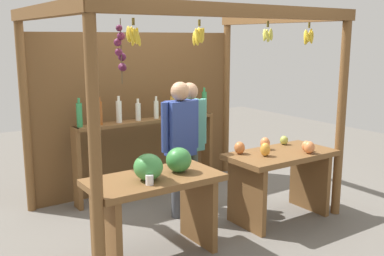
{
  "coord_description": "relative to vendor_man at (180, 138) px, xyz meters",
  "views": [
    {
      "loc": [
        -2.75,
        -4.29,
        2.04
      ],
      "look_at": [
        0.0,
        -0.21,
        1.05
      ],
      "focal_mm": 42.29,
      "sensor_mm": 36.0,
      "label": 1
    }
  ],
  "objects": [
    {
      "name": "ground_plane",
      "position": [
        0.09,
        0.11,
        -0.93
      ],
      "size": [
        12.0,
        12.0,
        0.0
      ],
      "primitive_type": "plane",
      "color": "slate",
      "rests_on": "ground"
    },
    {
      "name": "fruit_counter_right",
      "position": [
        0.9,
        -0.68,
        -0.36
      ],
      "size": [
        1.24,
        0.64,
        0.93
      ],
      "color": "brown",
      "rests_on": "ground"
    },
    {
      "name": "bottle_shelf_unit",
      "position": [
        0.06,
        0.9,
        -0.12
      ],
      "size": [
        1.97,
        0.22,
        1.36
      ],
      "color": "brown",
      "rests_on": "ground"
    },
    {
      "name": "market_stall",
      "position": [
        0.08,
        0.58,
        0.45
      ],
      "size": [
        3.07,
        2.21,
        2.34
      ],
      "color": "brown",
      "rests_on": "ground"
    },
    {
      "name": "fruit_counter_left",
      "position": [
        -0.7,
        -0.69,
        -0.3
      ],
      "size": [
        1.24,
        0.64,
        1.02
      ],
      "color": "brown",
      "rests_on": "ground"
    },
    {
      "name": "vendor_man",
      "position": [
        0.0,
        0.0,
        0.0
      ],
      "size": [
        0.48,
        0.21,
        1.56
      ],
      "rotation": [
        0.0,
        0.0,
        -0.13
      ],
      "color": "#494D55",
      "rests_on": "ground"
    },
    {
      "name": "vendor_woman",
      "position": [
        0.25,
        0.18,
        -0.03
      ],
      "size": [
        0.48,
        0.21,
        1.53
      ],
      "rotation": [
        0.0,
        0.0,
        -0.16
      ],
      "color": "#495244",
      "rests_on": "ground"
    }
  ]
}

